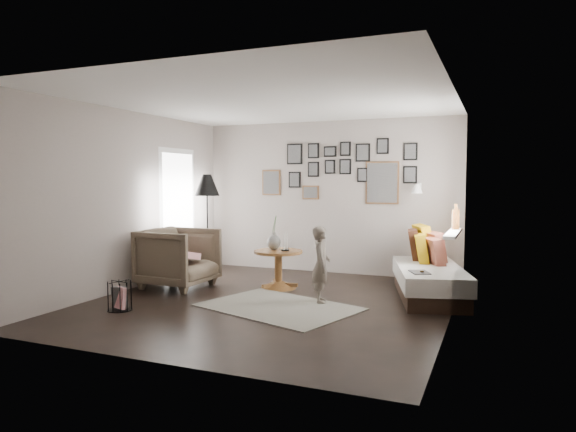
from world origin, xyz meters
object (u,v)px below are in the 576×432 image
at_px(pedestal_table, 278,271).
at_px(vase, 274,239).
at_px(child, 321,265).
at_px(daybed, 430,275).
at_px(demijohn_small, 431,298).
at_px(armchair, 179,258).
at_px(magazine_basket, 120,296).
at_px(demijohn_large, 422,293).
at_px(floor_lamp, 207,189).

distance_m(pedestal_table, vase, 0.47).
height_order(pedestal_table, child, child).
xyz_separation_m(daybed, demijohn_small, (0.11, -0.80, -0.14)).
height_order(pedestal_table, demijohn_small, pedestal_table).
xyz_separation_m(daybed, armchair, (-3.53, -0.81, 0.15)).
bearing_deg(demijohn_small, magazine_basket, -157.87).
xyz_separation_m(pedestal_table, demijohn_small, (2.25, -0.49, -0.10)).
distance_m(demijohn_small, child, 1.43).
distance_m(magazine_basket, child, 2.54).
height_order(armchair, demijohn_large, armchair).
bearing_deg(child, magazine_basket, 101.11).
bearing_deg(armchair, floor_lamp, -6.21).
distance_m(pedestal_table, armchair, 1.50).
height_order(floor_lamp, demijohn_small, floor_lamp).
height_order(pedestal_table, magazine_basket, pedestal_table).
distance_m(vase, demijohn_large, 2.30).
bearing_deg(magazine_basket, daybed, 33.12).
bearing_deg(vase, demijohn_large, -10.02).
bearing_deg(demijohn_small, daybed, 98.17).
relative_size(pedestal_table, demijohn_small, 1.71).
height_order(demijohn_large, demijohn_small, demijohn_large).
bearing_deg(daybed, pedestal_table, 172.71).
relative_size(magazine_basket, child, 0.36).
bearing_deg(armchair, vase, -66.57).
distance_m(armchair, floor_lamp, 1.22).
bearing_deg(pedestal_table, daybed, 8.16).
bearing_deg(child, floor_lamp, 50.04).
relative_size(floor_lamp, child, 1.69).
bearing_deg(vase, child, -33.77).
relative_size(floor_lamp, demijohn_large, 3.67).
xyz_separation_m(vase, demijohn_small, (2.33, -0.51, -0.56)).
relative_size(pedestal_table, demijohn_large, 1.56).
distance_m(floor_lamp, demijohn_large, 3.69).
bearing_deg(daybed, floor_lamp, 166.87).
distance_m(daybed, demijohn_small, 0.81).
height_order(demijohn_large, child, child).
bearing_deg(vase, armchair, -158.24).
height_order(daybed, magazine_basket, daybed).
height_order(vase, child, vase).
relative_size(vase, demijohn_large, 1.11).
distance_m(floor_lamp, magazine_basket, 2.45).
height_order(magazine_basket, child, child).
bearing_deg(armchair, demijohn_large, -86.10).
xyz_separation_m(pedestal_table, demijohn_large, (2.12, -0.37, -0.08)).
bearing_deg(vase, daybed, 7.36).
bearing_deg(floor_lamp, armchair, -97.87).
relative_size(demijohn_small, child, 0.42).
relative_size(vase, magazine_basket, 1.44).
distance_m(magazine_basket, demijohn_small, 3.82).
height_order(floor_lamp, child, floor_lamp).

